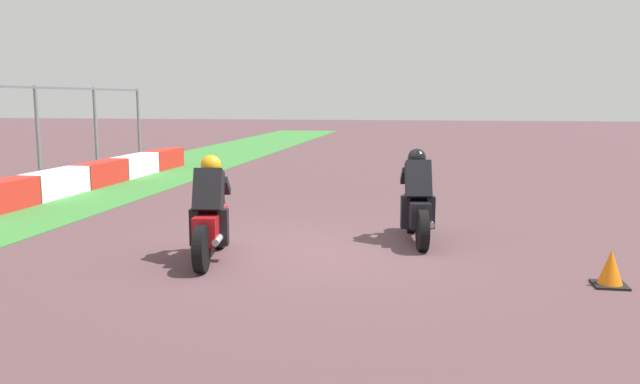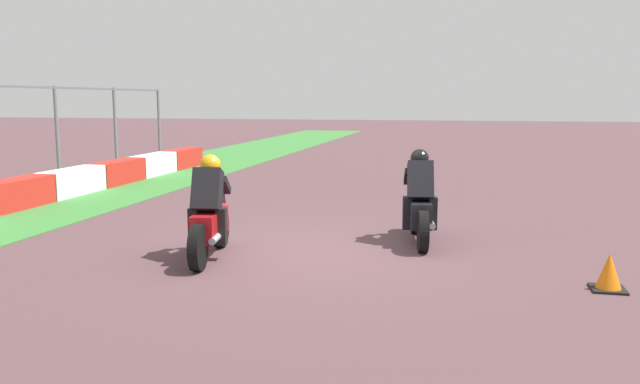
% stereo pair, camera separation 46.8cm
% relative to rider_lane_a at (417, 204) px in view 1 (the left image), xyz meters
% --- Properties ---
extents(ground_plane, '(120.00, 120.00, 0.00)m').
position_rel_rider_lane_a_xyz_m(ground_plane, '(-0.86, 1.48, -0.62)').
color(ground_plane, brown).
extents(rider_lane_a, '(2.04, 0.60, 1.51)m').
position_rel_rider_lane_a_xyz_m(rider_lane_a, '(0.00, 0.00, 0.00)').
color(rider_lane_a, black).
rests_on(rider_lane_a, ground_plane).
extents(rider_lane_b, '(2.04, 0.60, 1.51)m').
position_rel_rider_lane_a_xyz_m(rider_lane_b, '(-1.72, 2.90, 0.00)').
color(rider_lane_b, black).
rests_on(rider_lane_b, ground_plane).
extents(traffic_cone, '(0.40, 0.40, 0.46)m').
position_rel_rider_lane_a_xyz_m(traffic_cone, '(-2.15, -2.43, -0.41)').
color(traffic_cone, black).
rests_on(traffic_cone, ground_plane).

